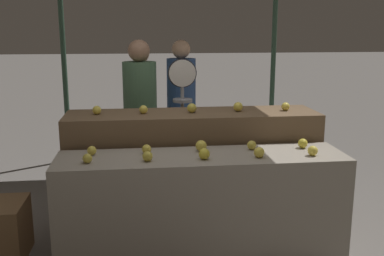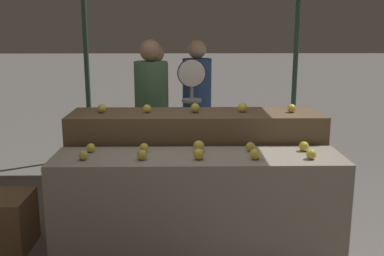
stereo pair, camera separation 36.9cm
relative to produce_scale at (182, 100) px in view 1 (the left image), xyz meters
The scene contains 21 objects.
display_counter_front 1.41m from the produce_scale, 88.70° to the right, with size 2.23×0.55×0.89m, color gray.
display_counter_back 0.85m from the produce_scale, 87.47° to the right, with size 2.23×0.55×1.12m, color brown.
apple_front_0 1.58m from the produce_scale, 121.86° to the right, with size 0.07×0.07×0.07m, color gold.
apple_front_1 1.41m from the produce_scale, 106.36° to the right, with size 0.08×0.08×0.08m, color gold.
apple_front_2 1.35m from the produce_scale, 88.88° to the right, with size 0.08×0.08×0.08m, color gold.
apple_front_3 1.42m from the produce_scale, 71.58° to the right, with size 0.08×0.08×0.08m, color yellow.
apple_front_4 1.61m from the produce_scale, 57.05° to the right, with size 0.08×0.08×0.08m, color yellow.
apple_front_5 1.40m from the produce_scale, 126.08° to the right, with size 0.07×0.07×0.07m, color yellow.
apple_front_6 1.21m from the produce_scale, 109.23° to the right, with size 0.07×0.07×0.07m, color yellow.
apple_front_7 1.13m from the produce_scale, 88.13° to the right, with size 0.09×0.09×0.09m, color yellow.
apple_front_8 1.22m from the produce_scale, 68.14° to the right, with size 0.07×0.07×0.07m, color gold.
apple_front_9 1.43m from the produce_scale, 51.94° to the right, with size 0.08×0.08×0.08m, color gold.
apple_back_0 1.02m from the produce_scale, 142.19° to the right, with size 0.08×0.08×0.08m, color yellow.
apple_back_1 0.75m from the produce_scale, 122.49° to the right, with size 0.07×0.07×0.07m, color yellow.
apple_back_2 0.64m from the produce_scale, 88.31° to the right, with size 0.08×0.08×0.08m, color gold.
apple_back_3 0.76m from the produce_scale, 54.97° to the right, with size 0.08×0.08×0.08m, color yellow.
apple_back_4 1.08m from the produce_scale, 36.21° to the right, with size 0.07×0.07×0.07m, color yellow.
produce_scale is the anchor object (origin of this frame).
person_vendor_at_scale 0.50m from the produce_scale, 153.55° to the left, with size 0.46×0.46×1.73m.
person_customer_left 0.96m from the produce_scale, 85.13° to the left, with size 0.47×0.47×1.71m.
person_customer_right 0.88m from the produce_scale, 118.67° to the left, with size 0.40×0.40×1.67m.
Camera 1 is at (-0.48, -3.28, 1.85)m, focal length 42.00 mm.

